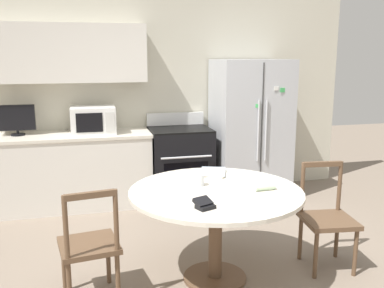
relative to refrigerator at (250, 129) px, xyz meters
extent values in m
cube|color=beige|center=(-1.16, 0.44, 0.42)|extent=(5.20, 0.10, 2.60)
cube|color=silver|center=(-2.34, 0.22, 0.96)|extent=(2.05, 0.34, 0.68)
cube|color=silver|center=(-2.34, 0.08, -0.45)|extent=(2.05, 0.62, 0.86)
cube|color=beige|center=(-2.34, 0.08, 0.00)|extent=(2.08, 0.64, 0.03)
cube|color=#B2B5BA|center=(0.00, 0.00, 0.00)|extent=(0.91, 0.75, 1.77)
cube|color=#333333|center=(0.00, -0.38, 0.00)|extent=(0.01, 0.01, 1.70)
cylinder|color=silver|center=(-0.05, -0.39, 0.04)|extent=(0.02, 0.02, 0.74)
cylinder|color=silver|center=(0.05, -0.39, 0.04)|extent=(0.02, 0.02, 0.74)
cube|color=white|center=(0.17, -0.38, 0.55)|extent=(0.06, 0.01, 0.05)
cube|color=#3FB259|center=(0.25, -0.38, 0.52)|extent=(0.06, 0.02, 0.05)
cube|color=#3FB259|center=(-0.06, -0.38, 0.34)|extent=(0.05, 0.02, 0.04)
cube|color=black|center=(-0.91, 0.05, -0.43)|extent=(0.75, 0.64, 0.90)
cube|color=black|center=(-0.91, -0.27, -0.52)|extent=(0.54, 0.01, 0.40)
cylinder|color=silver|center=(-0.91, -0.30, -0.25)|extent=(0.62, 0.02, 0.02)
cube|color=black|center=(-0.91, 0.05, 0.03)|extent=(0.75, 0.64, 0.02)
cube|color=white|center=(-0.91, 0.34, 0.12)|extent=(0.75, 0.06, 0.16)
cube|color=white|center=(-1.97, 0.09, 0.17)|extent=(0.52, 0.40, 0.32)
cube|color=black|center=(-2.01, -0.11, 0.17)|extent=(0.30, 0.01, 0.22)
cube|color=silver|center=(-1.78, -0.11, 0.17)|extent=(0.10, 0.01, 0.23)
cylinder|color=black|center=(-2.83, 0.15, 0.03)|extent=(0.16, 0.16, 0.02)
cylinder|color=black|center=(-2.83, 0.15, 0.06)|extent=(0.03, 0.03, 0.04)
cube|color=black|center=(-2.83, 0.15, 0.23)|extent=(0.41, 0.05, 0.30)
cylinder|color=beige|center=(-1.08, -2.00, -0.13)|extent=(1.38, 1.38, 0.03)
cylinder|color=brown|center=(-1.08, -2.00, -0.50)|extent=(0.11, 0.11, 0.71)
cylinder|color=brown|center=(-1.08, -2.00, -0.87)|extent=(0.52, 0.52, 0.03)
cube|color=brown|center=(-0.08, -2.04, -0.45)|extent=(0.47, 0.47, 0.04)
cylinder|color=brown|center=(0.07, -2.23, -0.68)|extent=(0.04, 0.04, 0.41)
cylinder|color=brown|center=(-0.27, -2.19, -0.68)|extent=(0.04, 0.04, 0.41)
cylinder|color=brown|center=(0.11, -1.89, -0.68)|extent=(0.04, 0.04, 0.41)
cylinder|color=brown|center=(-0.23, -1.84, -0.68)|extent=(0.04, 0.04, 0.41)
cylinder|color=brown|center=(0.12, -1.87, -0.21)|extent=(0.04, 0.04, 0.45)
cylinder|color=brown|center=(-0.23, -1.83, -0.21)|extent=(0.04, 0.04, 0.45)
cube|color=brown|center=(-0.05, -1.85, 0.00)|extent=(0.35, 0.08, 0.04)
cube|color=brown|center=(-2.08, -2.04, -0.45)|extent=(0.48, 0.48, 0.04)
cylinder|color=brown|center=(-2.27, -1.89, -0.68)|extent=(0.04, 0.04, 0.41)
cylinder|color=brown|center=(-1.93, -1.84, -0.68)|extent=(0.04, 0.04, 0.41)
cylinder|color=brown|center=(-1.88, -2.18, -0.68)|extent=(0.04, 0.04, 0.41)
cylinder|color=brown|center=(-2.22, -2.25, -0.21)|extent=(0.04, 0.04, 0.45)
cylinder|color=brown|center=(-1.88, -2.20, -0.21)|extent=(0.04, 0.04, 0.45)
cube|color=brown|center=(-2.05, -2.23, 0.00)|extent=(0.35, 0.09, 0.04)
cylinder|color=silver|center=(-1.18, -1.86, -0.07)|extent=(0.08, 0.08, 0.09)
cylinder|color=red|center=(-1.18, -1.86, -0.09)|extent=(0.07, 0.07, 0.05)
cylinder|color=beige|center=(-0.70, -2.10, -0.09)|extent=(0.17, 0.06, 0.05)
cube|color=black|center=(-1.27, -2.38, -0.10)|extent=(0.15, 0.13, 0.03)
cube|color=black|center=(-1.28, -2.36, -0.07)|extent=(0.15, 0.14, 0.06)
cube|color=white|center=(-0.96, -1.53, -0.11)|extent=(0.34, 0.37, 0.01)
cube|color=beige|center=(-0.96, -1.53, -0.10)|extent=(0.32, 0.36, 0.01)
cube|color=silver|center=(-0.96, -1.53, -0.09)|extent=(0.31, 0.36, 0.01)
camera|label=1|loc=(-2.05, -5.10, 0.93)|focal=40.00mm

